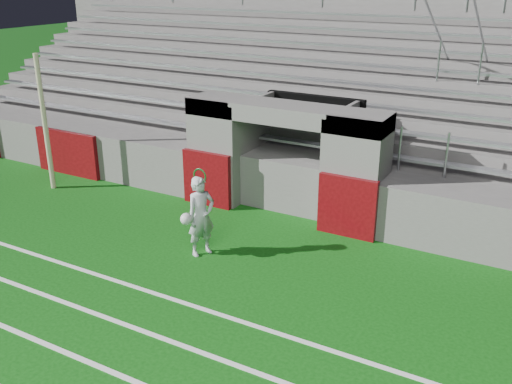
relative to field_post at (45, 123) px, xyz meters
The scene contains 5 objects.
ground 6.58m from the field_post, 17.68° to the right, with size 90.00×90.00×0.00m, color #0B470C.
field_post is the anchor object (origin of this frame).
stadium_structure 8.55m from the field_post, 44.98° to the left, with size 26.00×8.48×5.42m.
goalkeeper_with_ball 5.80m from the field_post, 12.31° to the right, with size 0.61×0.78×1.65m.
hose_coil 4.32m from the field_post, 13.84° to the left, with size 0.52×0.14×0.52m.
Camera 1 is at (5.57, -7.84, 5.39)m, focal length 40.00 mm.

